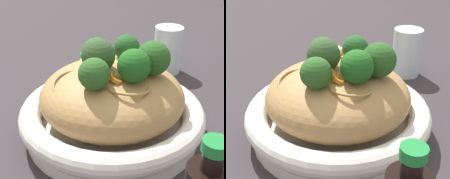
# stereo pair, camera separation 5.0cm
# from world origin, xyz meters

# --- Properties ---
(ground_plane) EXTENTS (3.00, 3.00, 0.00)m
(ground_plane) POSITION_xyz_m (0.00, 0.00, 0.00)
(ground_plane) COLOR #322C30
(serving_bowl) EXTENTS (0.30, 0.30, 0.06)m
(serving_bowl) POSITION_xyz_m (0.00, 0.00, 0.03)
(serving_bowl) COLOR white
(serving_bowl) RESTS_ON ground_plane
(noodle_heap) EXTENTS (0.23, 0.23, 0.10)m
(noodle_heap) POSITION_xyz_m (0.00, -0.00, 0.07)
(noodle_heap) COLOR #AE824C
(noodle_heap) RESTS_ON serving_bowl
(broccoli_florets) EXTENTS (0.12, 0.16, 0.07)m
(broccoli_florets) POSITION_xyz_m (0.02, 0.00, 0.14)
(broccoli_florets) COLOR #96B969
(broccoli_florets) RESTS_ON serving_bowl
(carrot_coins) EXTENTS (0.12, 0.12, 0.03)m
(carrot_coins) POSITION_xyz_m (-0.01, 0.02, 0.11)
(carrot_coins) COLOR orange
(carrot_coins) RESTS_ON serving_bowl
(zucchini_slices) EXTENTS (0.12, 0.09, 0.04)m
(zucchini_slices) POSITION_xyz_m (-0.03, -0.00, 0.11)
(zucchini_slices) COLOR beige
(zucchini_slices) RESTS_ON serving_bowl
(chicken_chunks) EXTENTS (0.13, 0.09, 0.04)m
(chicken_chunks) POSITION_xyz_m (-0.02, 0.01, 0.12)
(chicken_chunks) COLOR beige
(chicken_chunks) RESTS_ON serving_bowl
(drinking_glass) EXTENTS (0.06, 0.06, 0.11)m
(drinking_glass) POSITION_xyz_m (-0.16, 0.22, 0.05)
(drinking_glass) COLOR silver
(drinking_glass) RESTS_ON ground_plane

